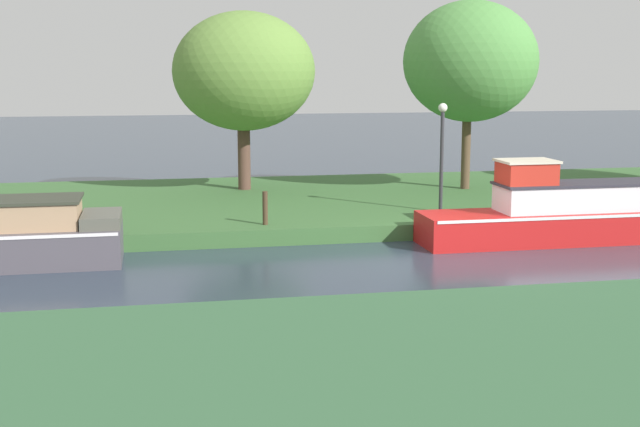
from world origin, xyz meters
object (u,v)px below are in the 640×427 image
object	(u,v)px
slate_narrowboat	(23,235)
willow_tree_centre	(470,62)
willow_tree_left	(244,72)
mooring_post_near	(601,200)
lamp_post	(442,144)
mooring_post_far	(265,208)
red_barge	(579,214)

from	to	relation	value
slate_narrowboat	willow_tree_centre	world-z (taller)	willow_tree_centre
willow_tree_left	mooring_post_near	world-z (taller)	willow_tree_left
lamp_post	willow_tree_centre	bearing A→B (deg)	60.13
willow_tree_left	mooring_post_near	distance (m)	11.11
slate_narrowboat	mooring_post_near	distance (m)	14.52
mooring_post_near	mooring_post_far	distance (m)	8.98
willow_tree_left	slate_narrowboat	bearing A→B (deg)	-127.16
willow_tree_centre	mooring_post_near	bearing A→B (deg)	-68.70
willow_tree_centre	lamp_post	distance (m)	4.94
red_barge	mooring_post_near	distance (m)	2.10
willow_tree_centre	mooring_post_far	size ratio (longest dim) A/B	7.12
slate_narrowboat	mooring_post_far	size ratio (longest dim) A/B	4.89
lamp_post	willow_tree_left	bearing A→B (deg)	134.01
lamp_post	mooring_post_near	world-z (taller)	lamp_post
slate_narrowboat	willow_tree_left	size ratio (longest dim) A/B	0.73
lamp_post	mooring_post_far	world-z (taller)	lamp_post
willow_tree_left	lamp_post	world-z (taller)	willow_tree_left
red_barge	willow_tree_left	distance (m)	11.01
willow_tree_left	mooring_post_near	bearing A→B (deg)	-33.76
willow_tree_left	lamp_post	distance (m)	7.02
lamp_post	red_barge	bearing A→B (deg)	-43.72
slate_narrowboat	mooring_post_near	size ratio (longest dim) A/B	5.83
willow_tree_left	mooring_post_near	xyz separation A→B (m)	(8.81, -5.89, -3.34)
red_barge	willow_tree_centre	bearing A→B (deg)	94.17
slate_narrowboat	mooring_post_far	world-z (taller)	slate_narrowboat
willow_tree_centre	lamp_post	world-z (taller)	willow_tree_centre
red_barge	mooring_post_far	xyz separation A→B (m)	(-7.55, 1.54, 0.15)
slate_narrowboat	red_barge	bearing A→B (deg)	0.00
red_barge	mooring_post_near	size ratio (longest dim) A/B	11.53
willow_tree_centre	mooring_post_far	distance (m)	9.31
willow_tree_centre	mooring_post_far	bearing A→B (deg)	-145.49
willow_tree_centre	mooring_post_far	xyz separation A→B (m)	(-7.08, -4.87, -3.58)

